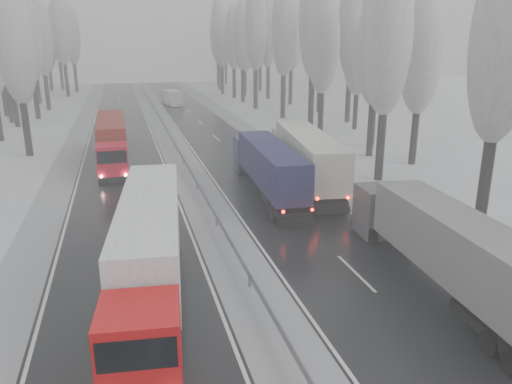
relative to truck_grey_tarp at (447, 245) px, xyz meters
name	(u,v)px	position (x,y,z in m)	size (l,w,h in m)	color
carriageway_right	(257,178)	(-2.94, 20.55, -2.18)	(7.50, 200.00, 0.03)	black
carriageway_left	(124,187)	(-13.44, 20.55, -2.18)	(7.50, 200.00, 0.03)	black
median_slush	(193,182)	(-8.19, 20.55, -2.18)	(3.00, 200.00, 0.04)	#A9ACB1
shoulder_right	(314,174)	(2.01, 20.55, -2.18)	(2.40, 200.00, 0.04)	#A9ACB1
shoulder_left	(55,192)	(-18.39, 20.55, -2.18)	(2.40, 200.00, 0.04)	#A9ACB1
median_guardrail	(193,175)	(-8.19, 20.54, -1.60)	(0.12, 200.00, 0.76)	slate
tree_16	(504,41)	(6.84, 6.22, 8.47)	(3.60, 3.60, 16.53)	black
tree_18	(388,41)	(6.31, 17.58, 8.50)	(3.60, 3.60, 16.58)	black
tree_19	(422,56)	(11.83, 21.58, 7.22)	(3.60, 3.60, 14.57)	black
tree_20	(376,47)	(9.70, 25.72, 7.95)	(3.60, 3.60, 15.71)	black
tree_21	(378,27)	(11.93, 29.72, 9.81)	(3.60, 3.60, 18.62)	black
tree_22	(323,45)	(8.83, 36.15, 8.05)	(3.60, 3.60, 15.86)	black
tree_23	(358,57)	(15.11, 40.15, 6.57)	(3.60, 3.60, 13.55)	black
tree_24	(314,19)	(9.70, 41.57, 10.99)	(3.60, 3.60, 20.49)	black
tree_25	(352,26)	(16.62, 45.57, 10.32)	(3.60, 3.60, 19.44)	black
tree_26	(284,30)	(9.37, 51.82, 9.91)	(3.60, 3.60, 18.78)	black
tree_27	(321,36)	(16.52, 55.82, 9.17)	(3.60, 3.60, 17.62)	black
tree_28	(256,28)	(8.15, 62.50, 10.44)	(3.60, 3.60, 19.62)	black
tree_29	(292,35)	(15.52, 66.50, 9.48)	(3.60, 3.60, 18.11)	black
tree_30	(243,36)	(8.37, 72.25, 9.32)	(3.60, 3.60, 17.86)	black
tree_31	(268,34)	(14.28, 76.25, 9.78)	(3.60, 3.60, 18.58)	black
tree_32	(234,38)	(8.44, 79.76, 8.98)	(3.60, 3.60, 17.33)	black
tree_33	(245,48)	(11.57, 83.76, 7.07)	(3.60, 3.60, 14.33)	black
tree_34	(222,37)	(7.54, 86.87, 9.17)	(3.60, 3.60, 17.63)	black
tree_35	(260,36)	(16.75, 90.87, 9.57)	(3.60, 3.60, 18.25)	black
tree_36	(219,30)	(8.84, 96.71, 10.82)	(3.60, 3.60, 20.23)	black
tree_37	(245,41)	(15.83, 100.71, 8.37)	(3.60, 3.60, 16.37)	black
tree_38	(217,37)	(10.54, 107.28, 9.39)	(3.60, 3.60, 17.97)	black
tree_39	(225,42)	(13.35, 111.28, 8.25)	(3.60, 3.60, 16.19)	black
tree_62	(15,45)	(-22.14, 34.28, 8.16)	(3.60, 3.60, 16.04)	black
tree_66	(7,48)	(-26.35, 52.90, 7.64)	(3.60, 3.60, 15.23)	black
tree_67	(0,38)	(-27.74, 56.90, 8.83)	(3.60, 3.60, 17.09)	black
tree_68	(29,40)	(-24.77, 59.66, 8.55)	(3.60, 3.60, 16.65)	black
tree_70	(41,39)	(-24.52, 69.74, 8.83)	(3.60, 3.60, 17.09)	black
tree_71	(11,28)	(-29.28, 73.74, 10.43)	(3.60, 3.60, 19.61)	black
tree_72	(33,46)	(-27.12, 79.09, 7.56)	(3.60, 3.60, 15.11)	black
tree_73	(18,38)	(-30.01, 83.09, 8.91)	(3.60, 3.60, 17.22)	black
tree_74	(61,30)	(-23.27, 89.88, 10.48)	(3.60, 3.60, 19.68)	black
tree_75	(14,34)	(-32.39, 93.88, 9.79)	(3.60, 3.60, 18.60)	black
tree_76	(71,35)	(-22.24, 99.27, 9.76)	(3.60, 3.60, 18.55)	black
tree_77	(47,48)	(-27.86, 103.27, 7.06)	(3.60, 3.60, 14.32)	black
tree_78	(57,32)	(-25.75, 105.86, 10.40)	(3.60, 3.60, 19.55)	black
tree_79	(46,39)	(-28.53, 109.86, 8.82)	(3.60, 3.60, 17.07)	black
truck_grey_tarp	(447,245)	(0.00, 0.00, 0.00)	(3.25, 14.78, 3.76)	#4E4D52
truck_blue_box	(267,164)	(-3.37, 16.29, 0.01)	(3.06, 14.82, 3.78)	#212050
truck_cream_box	(305,154)	(-0.01, 17.55, 0.24)	(4.65, 16.44, 4.18)	#ACA799
box_truck_distant	(172,98)	(-4.64, 70.34, -0.88)	(3.02, 7.16, 2.59)	#B3B5BA
truck_red_white	(150,244)	(-12.48, 3.13, 0.15)	(4.08, 15.80, 4.02)	red
truck_red_red	(112,138)	(-14.25, 29.27, 0.07)	(2.53, 15.19, 3.89)	red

